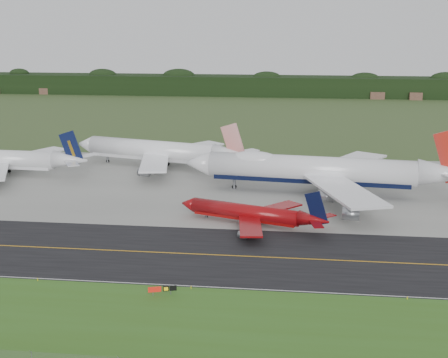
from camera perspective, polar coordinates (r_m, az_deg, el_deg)
ground at (r=129.03m, az=-1.02°, el=-6.30°), size 600.00×600.00×0.00m
grass_verge at (r=97.44m, az=-3.92°, el=-13.45°), size 400.00×30.00×0.01m
taxiway at (r=125.32m, az=-1.27°, el=-6.93°), size 400.00×32.00×0.02m
apron at (r=177.37m, az=1.24°, el=-0.56°), size 400.00×78.00×0.01m
taxiway_centreline at (r=125.32m, az=-1.27°, el=-6.92°), size 400.00×0.40×0.00m
taxiway_edge_line at (r=111.17m, az=-2.42°, el=-9.77°), size 400.00×0.25×0.00m
horizon_treeline at (r=395.82m, az=4.47°, el=8.39°), size 700.00×25.00×12.00m
jet_ba_747 at (r=168.74m, az=8.86°, el=0.80°), size 76.85×63.31×19.31m
jet_red_737 at (r=142.43m, az=2.65°, el=-3.16°), size 35.44×28.13×9.81m
jet_navy_gold at (r=199.93m, az=-19.70°, el=1.67°), size 55.44×48.34×14.32m
jet_star_tail at (r=198.59m, az=-5.83°, el=2.53°), size 59.52×48.79×15.88m
taxiway_sign at (r=107.83m, az=-5.67°, el=-9.98°), size 4.67×1.63×1.61m
edge_marker_left at (r=118.10m, az=-16.67°, el=-8.79°), size 0.16×0.16×0.50m
edge_marker_center at (r=110.34m, az=-3.03°, el=-9.85°), size 0.16×0.16×0.50m
edge_marker_right at (r=110.54m, az=16.41°, el=-10.40°), size 0.16×0.16×0.50m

